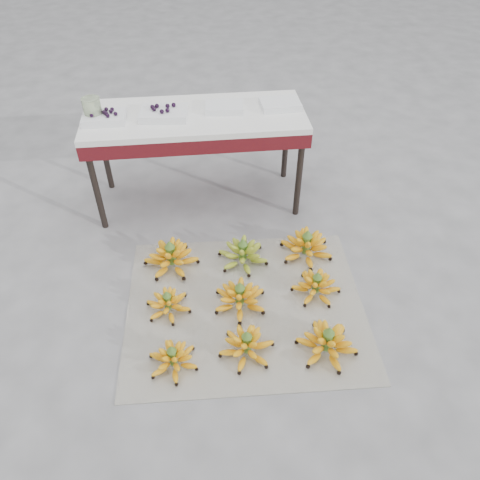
{
  "coord_description": "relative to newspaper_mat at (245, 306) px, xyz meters",
  "views": [
    {
      "loc": [
        -0.17,
        -1.66,
        1.92
      ],
      "look_at": [
        0.04,
        0.21,
        0.25
      ],
      "focal_mm": 35.0,
      "sensor_mm": 36.0,
      "label": 1
    }
  ],
  "objects": [
    {
      "name": "bunch_mid_left",
      "position": [
        -0.4,
        0.02,
        0.05
      ],
      "size": [
        0.3,
        0.3,
        0.14
      ],
      "rotation": [
        0.0,
        0.0,
        0.35
      ],
      "color": "yellow",
      "rests_on": "newspaper_mat"
    },
    {
      "name": "bunch_mid_right",
      "position": [
        0.39,
        0.05,
        0.06
      ],
      "size": [
        0.33,
        0.33,
        0.16
      ],
      "rotation": [
        0.0,
        0.0,
        -0.32
      ],
      "color": "yellow",
      "rests_on": "newspaper_mat"
    },
    {
      "name": "tray_right",
      "position": [
        -0.01,
        1.01,
        0.65
      ],
      "size": [
        0.24,
        0.18,
        0.04
      ],
      "color": "silver",
      "rests_on": "vendor_table"
    },
    {
      "name": "ground",
      "position": [
        -0.04,
        0.04,
        -0.0
      ],
      "size": [
        60.0,
        60.0,
        0.0
      ],
      "primitive_type": "plane",
      "color": "slate",
      "rests_on": "ground"
    },
    {
      "name": "vendor_table",
      "position": [
        -0.19,
        0.98,
        0.56
      ],
      "size": [
        1.32,
        0.53,
        0.63
      ],
      "color": "black",
      "rests_on": "ground"
    },
    {
      "name": "bunch_back_center",
      "position": [
        0.03,
        0.34,
        0.06
      ],
      "size": [
        0.33,
        0.33,
        0.18
      ],
      "rotation": [
        0.0,
        0.0,
        0.17
      ],
      "color": "olive",
      "rests_on": "newspaper_mat"
    },
    {
      "name": "tray_far_right",
      "position": [
        0.33,
        1.01,
        0.65
      ],
      "size": [
        0.25,
        0.18,
        0.04
      ],
      "color": "silver",
      "rests_on": "vendor_table"
    },
    {
      "name": "bunch_back_right",
      "position": [
        0.4,
        0.36,
        0.07
      ],
      "size": [
        0.32,
        0.32,
        0.19
      ],
      "rotation": [
        0.0,
        0.0,
        0.03
      ],
      "color": "yellow",
      "rests_on": "newspaper_mat"
    },
    {
      "name": "bunch_back_left",
      "position": [
        -0.39,
        0.35,
        0.07
      ],
      "size": [
        0.34,
        0.34,
        0.19
      ],
      "rotation": [
        0.0,
        0.0,
        -0.1
      ],
      "color": "yellow",
      "rests_on": "newspaper_mat"
    },
    {
      "name": "bunch_mid_center",
      "position": [
        -0.03,
        0.01,
        0.06
      ],
      "size": [
        0.31,
        0.31,
        0.17
      ],
      "rotation": [
        0.0,
        0.0,
        0.08
      ],
      "color": "yellow",
      "rests_on": "newspaper_mat"
    },
    {
      "name": "bunch_front_right",
      "position": [
        0.35,
        -0.32,
        0.06
      ],
      "size": [
        0.36,
        0.36,
        0.18
      ],
      "rotation": [
        0.0,
        0.0,
        0.27
      ],
      "color": "yellow",
      "rests_on": "newspaper_mat"
    },
    {
      "name": "bunch_front_center",
      "position": [
        -0.03,
        -0.29,
        0.06
      ],
      "size": [
        0.34,
        0.34,
        0.16
      ],
      "rotation": [
        0.0,
        0.0,
        -0.33
      ],
      "color": "yellow",
      "rests_on": "newspaper_mat"
    },
    {
      "name": "tray_left",
      "position": [
        -0.37,
        0.96,
        0.66
      ],
      "size": [
        0.29,
        0.22,
        0.07
      ],
      "color": "silver",
      "rests_on": "vendor_table"
    },
    {
      "name": "newspaper_mat",
      "position": [
        0.0,
        0.0,
        0.0
      ],
      "size": [
        1.29,
        1.1,
        0.01
      ],
      "primitive_type": "cube",
      "rotation": [
        0.0,
        0.0,
        -0.04
      ],
      "color": "white",
      "rests_on": "ground"
    },
    {
      "name": "bunch_front_left",
      "position": [
        -0.38,
        -0.32,
        0.05
      ],
      "size": [
        0.31,
        0.31,
        0.15
      ],
      "rotation": [
        0.0,
        0.0,
        0.41
      ],
      "color": "yellow",
      "rests_on": "newspaper_mat"
    },
    {
      "name": "tray_far_left",
      "position": [
        -0.71,
        0.95,
        0.65
      ],
      "size": [
        0.25,
        0.18,
        0.06
      ],
      "color": "silver",
      "rests_on": "vendor_table"
    },
    {
      "name": "glass_jar",
      "position": [
        -0.77,
        0.97,
        0.7
      ],
      "size": [
        0.12,
        0.12,
        0.13
      ],
      "primitive_type": "cylinder",
      "rotation": [
        0.0,
        0.0,
        -0.19
      ],
      "color": "beige",
      "rests_on": "vendor_table"
    }
  ]
}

